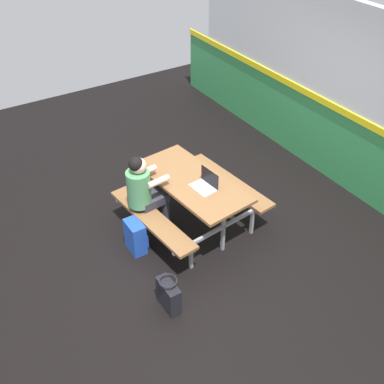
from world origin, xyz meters
The scene contains 7 objects.
ground_plane centered at (0.00, 0.00, -0.01)m, with size 10.00×10.00×0.02m, color black.
accent_backdrop centered at (0.00, 2.44, 1.25)m, with size 8.00×0.14×2.60m.
picnic_table_main centered at (-0.16, 0.00, 0.57)m, with size 1.69×1.70×0.74m.
student_nearer centered at (-0.36, -0.58, 0.71)m, with size 0.39×0.54×1.21m.
laptop_silver centered at (0.05, 0.06, 0.79)m, with size 0.34×0.25×0.22m.
backpack_dark centered at (-0.12, -0.86, 0.22)m, with size 0.30×0.22×0.44m.
tote_bag_bright centered at (0.89, -0.97, 0.19)m, with size 0.34×0.21×0.43m.
Camera 1 is at (3.91, -2.56, 4.20)m, focal length 43.59 mm.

